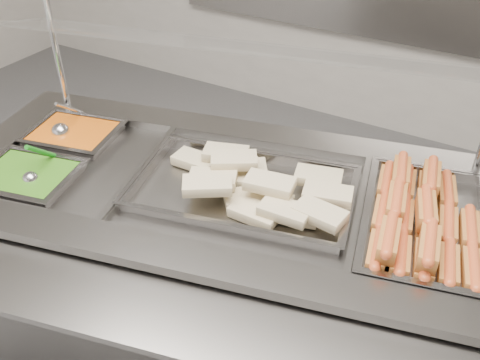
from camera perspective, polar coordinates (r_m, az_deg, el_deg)
The scene contains 11 objects.
steam_counter at distance 1.85m, azimuth -1.38°, elevation -10.74°, with size 1.85×1.13×0.83m.
tray_rail at distance 1.29m, azimuth -8.26°, elevation -13.65°, with size 1.66×0.69×0.05m.
sneeze_guard at distance 1.59m, azimuth 0.54°, elevation 13.62°, with size 1.53×0.61×0.40m.
pan_hotdogs at distance 1.56m, azimuth 18.96°, elevation -5.03°, with size 0.42×0.56×0.09m.
pan_wraps at distance 1.58m, azimuth 0.32°, elevation -1.38°, with size 0.69×0.50×0.06m.
pan_beans at distance 1.94m, azimuth -17.17°, elevation 3.98°, with size 0.32×0.28×0.09m.
pan_peas at distance 1.76m, azimuth -21.57°, elevation -0.41°, with size 0.32×0.28×0.09m.
hotdogs_in_buns at distance 1.52m, azimuth 18.56°, elevation -3.91°, with size 0.37×0.51×0.11m.
tortilla_wraps at distance 1.55m, azimuth 1.76°, elevation -0.50°, with size 0.60×0.36×0.09m.
ladle at distance 1.93m, azimuth -18.52°, elevation 5.03°, with size 0.07×0.17×0.14m.
serving_spoon at distance 1.72m, azimuth -21.24°, elevation 0.58°, with size 0.06×0.16×0.13m.
Camera 1 is at (0.67, -0.61, 1.75)m, focal length 40.00 mm.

